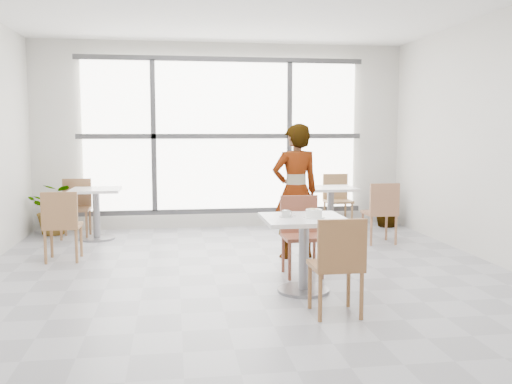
{
  "coord_description": "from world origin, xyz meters",
  "views": [
    {
      "loc": [
        -0.8,
        -5.72,
        1.61
      ],
      "look_at": [
        0.0,
        -0.3,
        1.0
      ],
      "focal_mm": 39.56,
      "sensor_mm": 36.0,
      "label": 1
    }
  ],
  "objects": [
    {
      "name": "chair_far",
      "position": [
        0.6,
        0.33,
        0.5
      ],
      "size": [
        0.42,
        0.42,
        0.87
      ],
      "color": "brown",
      "rests_on": "ground"
    },
    {
      "name": "main_table",
      "position": [
        0.47,
        -0.37,
        0.52
      ],
      "size": [
        0.8,
        0.8,
        0.75
      ],
      "color": "white",
      "rests_on": "ground"
    },
    {
      "name": "bg_chair_right_far",
      "position": [
        1.89,
        3.28,
        0.5
      ],
      "size": [
        0.42,
        0.42,
        0.87
      ],
      "color": "#9B7148",
      "rests_on": "ground"
    },
    {
      "name": "bg_table_left",
      "position": [
        -1.92,
        2.71,
        0.49
      ],
      "size": [
        0.7,
        0.7,
        0.75
      ],
      "color": "white",
      "rests_on": "ground"
    },
    {
      "name": "oatmeal_bowl",
      "position": [
        0.56,
        -0.41,
        0.79
      ],
      "size": [
        0.21,
        0.21,
        0.09
      ],
      "color": "white",
      "rests_on": "main_table"
    },
    {
      "name": "coffee_cup",
      "position": [
        0.3,
        -0.33,
        0.78
      ],
      "size": [
        0.16,
        0.13,
        0.07
      ],
      "color": "silver",
      "rests_on": "main_table"
    },
    {
      "name": "bg_chair_left_far",
      "position": [
        -2.25,
        2.96,
        0.5
      ],
      "size": [
        0.42,
        0.42,
        0.87
      ],
      "color": "brown",
      "rests_on": "ground"
    },
    {
      "name": "plant_left",
      "position": [
        -2.6,
        3.2,
        0.39
      ],
      "size": [
        0.77,
        0.69,
        0.79
      ],
      "primitive_type": "imported",
      "rotation": [
        0.0,
        0.0,
        -0.11
      ],
      "color": "#4A8137",
      "rests_on": "ground"
    },
    {
      "name": "person",
      "position": [
        0.71,
        1.13,
        0.84
      ],
      "size": [
        0.68,
        0.51,
        1.68
      ],
      "primitive_type": "imported",
      "rotation": [
        0.0,
        0.0,
        3.33
      ],
      "color": "black",
      "rests_on": "ground"
    },
    {
      "name": "wall_front",
      "position": [
        0.0,
        -3.5,
        1.5
      ],
      "size": [
        6.0,
        0.0,
        6.0
      ],
      "primitive_type": "plane",
      "rotation": [
        -1.57,
        0.0,
        0.0
      ],
      "color": "silver",
      "rests_on": "ground"
    },
    {
      "name": "window",
      "position": [
        0.0,
        3.44,
        1.5
      ],
      "size": [
        4.6,
        0.07,
        2.52
      ],
      "color": "white",
      "rests_on": "ground"
    },
    {
      "name": "chair_near",
      "position": [
        0.58,
        -1.16,
        0.5
      ],
      "size": [
        0.42,
        0.42,
        0.87
      ],
      "rotation": [
        0.0,
        0.0,
        3.14
      ],
      "color": "#926037",
      "rests_on": "ground"
    },
    {
      "name": "floor",
      "position": [
        0.0,
        0.0,
        0.0
      ],
      "size": [
        7.0,
        7.0,
        0.0
      ],
      "primitive_type": "plane",
      "color": "#9E9EA5",
      "rests_on": "ground"
    },
    {
      "name": "bg_table_right",
      "position": [
        1.53,
        2.42,
        0.49
      ],
      "size": [
        0.7,
        0.7,
        0.75
      ],
      "color": "silver",
      "rests_on": "ground"
    },
    {
      "name": "bg_chair_right_near",
      "position": [
        2.09,
        1.77,
        0.5
      ],
      "size": [
        0.42,
        0.42,
        0.87
      ],
      "rotation": [
        0.0,
        0.0,
        3.14
      ],
      "color": "#A36D4C",
      "rests_on": "ground"
    },
    {
      "name": "wall_back",
      "position": [
        0.0,
        3.5,
        1.5
      ],
      "size": [
        6.0,
        0.0,
        6.0
      ],
      "primitive_type": "plane",
      "rotation": [
        1.57,
        0.0,
        0.0
      ],
      "color": "silver",
      "rests_on": "ground"
    },
    {
      "name": "plant_right",
      "position": [
        2.7,
        3.12,
        0.34
      ],
      "size": [
        0.48,
        0.48,
        0.68
      ],
      "primitive_type": "imported",
      "rotation": [
        0.0,
        0.0,
        -0.31
      ],
      "color": "#3B833A",
      "rests_on": "ground"
    },
    {
      "name": "bg_chair_left_near",
      "position": [
        -2.15,
        1.3,
        0.5
      ],
      "size": [
        0.42,
        0.42,
        0.87
      ],
      "rotation": [
        0.0,
        0.0,
        3.14
      ],
      "color": "#9C6B43",
      "rests_on": "ground"
    }
  ]
}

